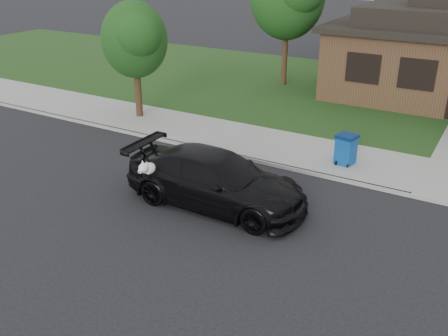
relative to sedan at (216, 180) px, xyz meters
The scene contains 7 objects.
ground 1.18m from the sedan, 20.95° to the right, with size 120.00×120.00×0.00m, color black.
sidewalk 4.80m from the sedan, 79.68° to the left, with size 60.00×3.00×0.12m, color gray.
curb 3.36m from the sedan, 74.99° to the left, with size 60.00×0.12×0.12m, color gray.
lawn 12.72m from the sedan, 86.16° to the left, with size 60.00×13.00×0.13m, color #193814.
sedan is the anchor object (origin of this frame).
recycling_bin 4.87m from the sedan, 62.19° to the left, with size 0.69×0.69×0.98m.
tree_2 8.48m from the sedan, 143.77° to the left, with size 2.73×2.60×4.59m.
Camera 1 is at (5.55, -10.13, 6.55)m, focal length 40.00 mm.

